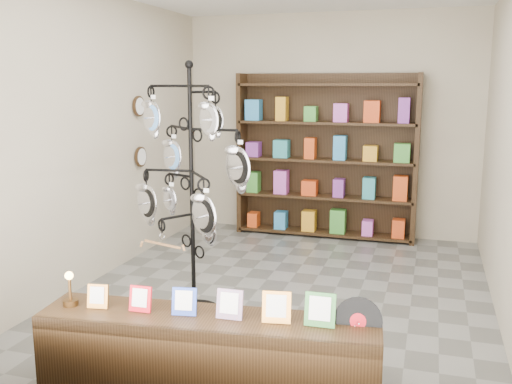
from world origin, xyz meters
TOP-DOWN VIEW (x-y plane):
  - ground at (0.00, 0.00)m, footprint 5.00×5.00m
  - room_envelope at (0.00, 0.00)m, footprint 5.00×5.00m
  - display_tree at (-0.64, -0.73)m, footprint 1.23×1.23m
  - front_shelf at (0.01, -2.00)m, footprint 2.30×0.69m
  - back_shelving at (0.00, 2.30)m, footprint 2.42×0.36m
  - wall_clocks at (-1.97, 0.80)m, footprint 0.03×0.24m

SIDE VIEW (x-z plane):
  - ground at x=0.00m, z-range 0.00..0.00m
  - front_shelf at x=0.01m, z-range -0.12..0.68m
  - back_shelving at x=0.00m, z-range -0.07..2.13m
  - display_tree at x=-0.64m, z-range 0.18..2.43m
  - wall_clocks at x=-1.97m, z-range 1.08..1.92m
  - room_envelope at x=0.00m, z-range -0.65..4.35m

